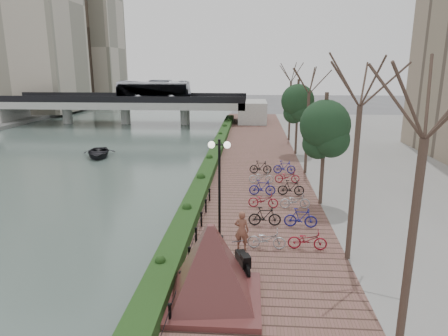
# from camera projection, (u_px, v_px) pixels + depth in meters

# --- Properties ---
(ground) EXTENTS (220.00, 220.00, 0.00)m
(ground) POSITION_uv_depth(u_px,v_px,m) (151.00, 287.00, 15.64)
(ground) COLOR #59595B
(ground) RESTS_ON ground
(river_water) EXTENTS (30.00, 130.00, 0.02)m
(river_water) POSITION_uv_depth(u_px,v_px,m) (66.00, 151.00, 40.80)
(river_water) COLOR #4A5D55
(river_water) RESTS_ON ground
(promenade) EXTENTS (8.00, 75.00, 0.50)m
(promenade) POSITION_uv_depth(u_px,v_px,m) (252.00, 170.00, 32.23)
(promenade) COLOR brown
(promenade) RESTS_ON ground
(hedge) EXTENTS (1.10, 56.00, 0.60)m
(hedge) POSITION_uv_depth(u_px,v_px,m) (213.00, 156.00, 34.74)
(hedge) COLOR #213C16
(hedge) RESTS_ON promenade
(chain_fence) EXTENTS (0.10, 14.10, 0.70)m
(chain_fence) POSITION_uv_depth(u_px,v_px,m) (193.00, 246.00, 17.27)
(chain_fence) COLOR black
(chain_fence) RESTS_ON promenade
(granite_monument) EXTENTS (5.36, 5.36, 2.81)m
(granite_monument) POSITION_uv_depth(u_px,v_px,m) (211.00, 263.00, 13.48)
(granite_monument) COLOR #4C2022
(granite_monument) RESTS_ON promenade
(lamppost) EXTENTS (1.02, 0.32, 4.75)m
(lamppost) POSITION_uv_depth(u_px,v_px,m) (219.00, 168.00, 18.03)
(lamppost) COLOR black
(lamppost) RESTS_ON promenade
(motorcycle) EXTENTS (0.96, 1.66, 0.99)m
(motorcycle) POSITION_uv_depth(u_px,v_px,m) (242.00, 259.00, 15.77)
(motorcycle) COLOR black
(motorcycle) RESTS_ON promenade
(pedestrian) EXTENTS (0.72, 0.54, 1.78)m
(pedestrian) POSITION_uv_depth(u_px,v_px,m) (242.00, 230.00, 17.55)
(pedestrian) COLOR brown
(pedestrian) RESTS_ON promenade
(bicycle_parking) EXTENTS (2.40, 14.69, 1.00)m
(bicycle_parking) POSITION_uv_depth(u_px,v_px,m) (278.00, 194.00, 23.82)
(bicycle_parking) COLOR #A5A5AA
(bicycle_parking) RESTS_ON promenade
(street_trees) EXTENTS (3.20, 37.12, 6.80)m
(street_trees) POSITION_uv_depth(u_px,v_px,m) (314.00, 139.00, 26.46)
(street_trees) COLOR #392B21
(street_trees) RESTS_ON promenade
(bridge) EXTENTS (36.00, 10.77, 6.50)m
(bridge) POSITION_uv_depth(u_px,v_px,m) (131.00, 101.00, 59.24)
(bridge) COLOR #A0A19C
(bridge) RESTS_ON ground
(boat) EXTENTS (4.07, 4.88, 0.87)m
(boat) POSITION_uv_depth(u_px,v_px,m) (98.00, 153.00, 37.89)
(boat) COLOR black
(boat) RESTS_ON river_water
(far_buildings) EXTENTS (35.00, 38.00, 38.00)m
(far_buildings) POSITION_uv_depth(u_px,v_px,m) (20.00, 26.00, 78.14)
(far_buildings) COLOR #ADA390
(far_buildings) RESTS_ON far_bank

